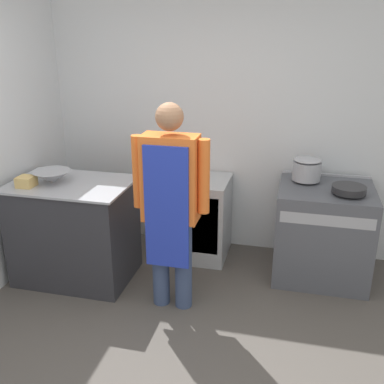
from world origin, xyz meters
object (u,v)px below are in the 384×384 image
(person_cook, at_px, (171,198))
(saute_pan, at_px, (349,189))
(stove, at_px, (322,232))
(plastic_tub, at_px, (26,182))
(fridge_unit, at_px, (198,218))
(mixing_bowl, at_px, (52,177))
(stock_pot, at_px, (307,169))

(person_cook, bearing_deg, saute_pan, 26.14)
(stove, distance_m, saute_pan, 0.52)
(plastic_tub, bearing_deg, person_cook, -3.12)
(fridge_unit, distance_m, mixing_bowl, 1.46)
(stove, distance_m, fridge_unit, 1.20)
(mixing_bowl, relative_size, saute_pan, 1.15)
(stove, relative_size, stock_pot, 3.45)
(stove, bearing_deg, person_cook, -146.37)
(stove, height_order, saute_pan, saute_pan)
(saute_pan, bearing_deg, stock_pot, 143.54)
(person_cook, xyz_separation_m, plastic_tub, (-1.30, 0.07, 0.01))
(saute_pan, bearing_deg, mixing_bowl, -169.49)
(person_cook, xyz_separation_m, saute_pan, (1.38, 0.67, -0.05))
(stove, height_order, person_cook, person_cook)
(mixing_bowl, xyz_separation_m, stock_pot, (2.16, 0.73, 0.01))
(plastic_tub, xyz_separation_m, stock_pot, (2.32, 0.87, 0.02))
(plastic_tub, distance_m, saute_pan, 2.74)
(plastic_tub, relative_size, stock_pot, 0.54)
(stove, distance_m, stock_pot, 0.60)
(fridge_unit, relative_size, plastic_tub, 5.84)
(mixing_bowl, bearing_deg, stove, 14.24)
(fridge_unit, xyz_separation_m, person_cook, (-0.01, -0.92, 0.55))
(fridge_unit, height_order, saute_pan, saute_pan)
(stove, distance_m, person_cook, 1.54)
(mixing_bowl, bearing_deg, saute_pan, 10.51)
(fridge_unit, bearing_deg, stove, -5.56)
(plastic_tub, bearing_deg, stock_pot, 20.43)
(fridge_unit, height_order, person_cook, person_cook)
(stove, xyz_separation_m, saute_pan, (0.17, -0.13, 0.48))
(fridge_unit, xyz_separation_m, plastic_tub, (-1.31, -0.85, 0.56))
(person_cook, relative_size, plastic_tub, 12.21)
(person_cook, distance_m, saute_pan, 1.53)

